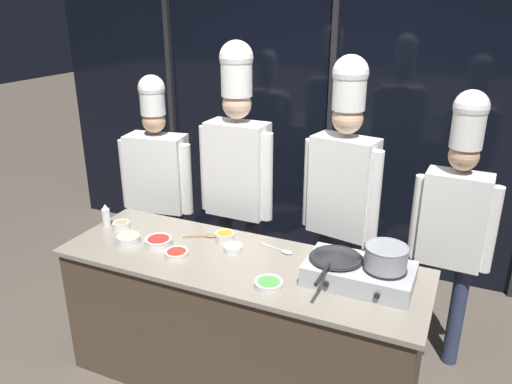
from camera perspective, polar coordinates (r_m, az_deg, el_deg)
ground_plane at (r=3.53m, az=-1.79°, el=-20.57°), size 24.00×24.00×0.00m
window_wall_back at (r=4.51m, az=8.66°, el=8.12°), size 5.82×0.09×2.70m
demo_counter at (r=3.25m, az=-1.88°, el=-14.67°), size 2.23×0.74×0.89m
portable_stove at (r=2.81m, az=11.70°, el=-9.07°), size 0.58×0.35×0.13m
frying_pan at (r=2.79m, az=9.13°, el=-7.09°), size 0.30×0.52×0.05m
stock_pot at (r=2.73m, az=14.65°, el=-7.16°), size 0.26×0.23×0.13m
squeeze_bottle_clear at (r=3.56m, az=-16.77°, el=-2.61°), size 0.05×0.05×0.16m
prep_bowl_ginger at (r=3.30m, az=-14.36°, el=-5.18°), size 0.15×0.15×0.05m
prep_bowl_mushrooms at (r=3.52m, az=-15.15°, el=-3.62°), size 0.11×0.11×0.05m
prep_bowl_chili_flakes at (r=3.08m, az=-9.07°, el=-6.91°), size 0.15×0.15×0.04m
prep_bowl_scallions at (r=2.74m, az=1.45°, el=-10.40°), size 0.16×0.16×0.04m
prep_bowl_carrots at (r=3.23m, az=-3.57°, el=-5.06°), size 0.13×0.13×0.06m
prep_bowl_bell_pepper at (r=3.22m, az=-11.08°, el=-5.57°), size 0.17×0.17×0.06m
prep_bowl_chicken at (r=3.09m, az=-2.66°, el=-6.43°), size 0.12×0.12×0.05m
serving_spoon_slotted at (r=3.11m, az=3.00°, el=-6.70°), size 0.24×0.08×0.02m
serving_spoon_solid at (r=3.30m, az=-5.72°, el=-5.03°), size 0.21×0.13×0.02m
chef_head at (r=4.06m, az=-11.16°, el=1.87°), size 0.60×0.31×1.83m
chef_sous at (r=3.60m, az=-2.12°, el=3.10°), size 0.57×0.23×2.10m
chef_line at (r=3.38m, az=9.92°, el=1.07°), size 0.55×0.30×2.04m
chef_pastry at (r=3.36m, az=21.75°, el=-2.43°), size 0.51×0.22×1.87m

